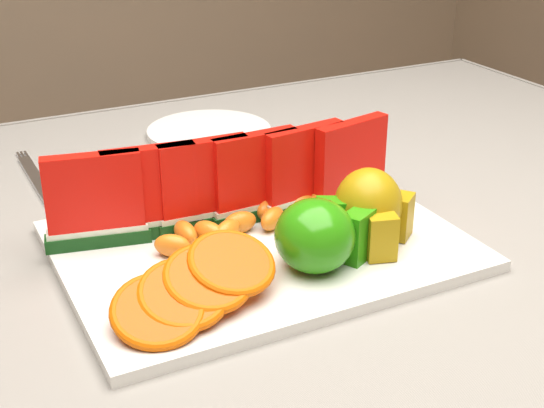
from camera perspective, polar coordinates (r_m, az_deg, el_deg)
table at (r=0.84m, az=-4.90°, el=-9.89°), size 1.40×0.90×0.75m
tablecloth at (r=0.80m, az=-5.06°, el=-6.23°), size 1.53×1.03×0.20m
platter at (r=0.78m, az=-0.90°, el=-3.15°), size 0.40×0.30×0.01m
apple_cluster at (r=0.72m, az=3.65°, el=-2.32°), size 0.11×0.09×0.07m
pear_cluster at (r=0.77m, az=7.46°, el=-0.27°), size 0.09×0.09×0.08m
side_plate at (r=1.11m, az=-4.76°, el=5.45°), size 0.23×0.23×0.01m
fork at (r=1.00m, az=-17.36°, el=1.88°), size 0.02×0.20×0.00m
watermelon_row at (r=0.80m, az=-3.18°, el=1.58°), size 0.39×0.07×0.10m
orange_fan_front at (r=0.66m, az=-5.75°, el=-6.15°), size 0.17×0.12×0.05m
orange_fan_back at (r=0.86m, az=-5.85°, el=1.34°), size 0.28×0.10×0.04m
tangerine_segments at (r=0.79m, az=-2.02°, el=-1.30°), size 0.22×0.07×0.02m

